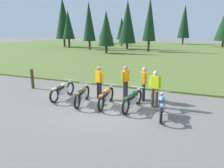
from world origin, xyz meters
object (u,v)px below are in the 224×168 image
object	(u,v)px
motorcycle_british_green	(133,99)
motorcycle_sky_blue	(161,106)
motorcycle_orange	(106,97)
rider_with_back_turned	(126,80)
motorcycle_cream	(63,90)
rider_in_hivis_vest	(144,82)
trail_marker_post	(32,79)
motorcycle_olive	(82,95)
rider_checking_bike	(155,87)
rider_near_row_end	(99,81)

from	to	relation	value
motorcycle_british_green	motorcycle_sky_blue	xyz separation A→B (m)	(1.30, -0.32, 0.00)
motorcycle_orange	rider_with_back_turned	world-z (taller)	rider_with_back_turned
motorcycle_cream	rider_in_hivis_vest	world-z (taller)	rider_in_hivis_vest
rider_in_hivis_vest	trail_marker_post	distance (m)	6.63
motorcycle_olive	rider_with_back_turned	xyz separation A→B (m)	(1.61, 1.57, 0.51)
motorcycle_cream	rider_with_back_turned	bearing A→B (deg)	23.42
motorcycle_sky_blue	rider_with_back_turned	distance (m)	2.73
rider_in_hivis_vest	rider_checking_bike	world-z (taller)	same
motorcycle_olive	motorcycle_sky_blue	xyz separation A→B (m)	(3.69, -0.12, 0.00)
motorcycle_cream	trail_marker_post	world-z (taller)	trail_marker_post
rider_checking_bike	motorcycle_sky_blue	bearing A→B (deg)	-64.16
rider_near_row_end	rider_in_hivis_vest	bearing A→B (deg)	13.74
trail_marker_post	motorcycle_orange	bearing A→B (deg)	-12.14
rider_near_row_end	trail_marker_post	distance (m)	4.51
motorcycle_cream	motorcycle_sky_blue	world-z (taller)	same
rider_in_hivis_vest	trail_marker_post	world-z (taller)	rider_in_hivis_vest
motorcycle_olive	rider_in_hivis_vest	size ratio (longest dim) A/B	1.25
motorcycle_orange	rider_with_back_turned	xyz separation A→B (m)	(0.45, 1.42, 0.51)
motorcycle_sky_blue	rider_near_row_end	xyz separation A→B (m)	(-3.26, 1.07, 0.51)
motorcycle_sky_blue	trail_marker_post	xyz separation A→B (m)	(-7.74, 1.39, 0.14)
motorcycle_cream	motorcycle_british_green	world-z (taller)	same
motorcycle_british_green	rider_in_hivis_vest	world-z (taller)	rider_in_hivis_vest
motorcycle_british_green	rider_in_hivis_vest	bearing A→B (deg)	81.86
rider_near_row_end	motorcycle_british_green	bearing A→B (deg)	-21.00
rider_near_row_end	rider_checking_bike	bearing A→B (deg)	-2.74
rider_in_hivis_vest	rider_checking_bike	distance (m)	0.93
motorcycle_olive	trail_marker_post	world-z (taller)	trail_marker_post
motorcycle_british_green	trail_marker_post	world-z (taller)	trail_marker_post
rider_in_hivis_vest	motorcycle_orange	bearing A→B (deg)	-137.02
motorcycle_british_green	motorcycle_olive	bearing A→B (deg)	-175.33
rider_checking_bike	trail_marker_post	world-z (taller)	rider_checking_bike
motorcycle_orange	rider_checking_bike	world-z (taller)	rider_checking_bike
trail_marker_post	rider_near_row_end	bearing A→B (deg)	-4.10
motorcycle_cream	rider_in_hivis_vest	distance (m)	4.07
trail_marker_post	rider_in_hivis_vest	bearing A→B (deg)	1.75
motorcycle_cream	motorcycle_british_green	xyz separation A→B (m)	(3.69, -0.12, 0.00)
rider_near_row_end	motorcycle_cream	bearing A→B (deg)	-159.89
motorcycle_cream	rider_with_back_turned	distance (m)	3.21
motorcycle_orange	rider_checking_bike	size ratio (longest dim) A/B	1.26
rider_with_back_turned	trail_marker_post	world-z (taller)	rider_with_back_turned
motorcycle_olive	rider_checking_bike	world-z (taller)	rider_checking_bike
rider_with_back_turned	rider_checking_bike	bearing A→B (deg)	-25.05
motorcycle_british_green	rider_with_back_turned	distance (m)	1.66
rider_near_row_end	rider_with_back_turned	distance (m)	1.33
rider_with_back_turned	rider_near_row_end	bearing A→B (deg)	-152.00
rider_checking_bike	motorcycle_olive	bearing A→B (deg)	-165.90
motorcycle_british_green	rider_near_row_end	size ratio (longest dim) A/B	1.26
trail_marker_post	motorcycle_olive	bearing A→B (deg)	-17.42
rider_in_hivis_vest	rider_with_back_turned	bearing A→B (deg)	173.94
motorcycle_olive	rider_checking_bike	bearing A→B (deg)	14.10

